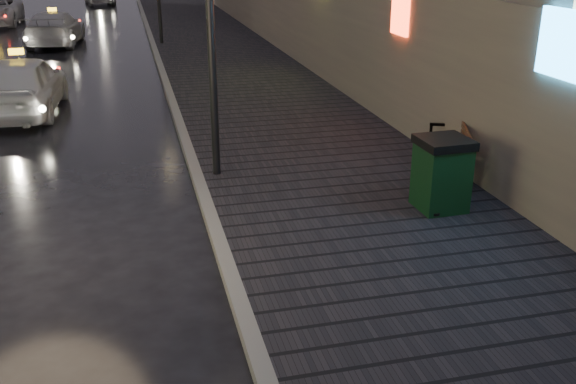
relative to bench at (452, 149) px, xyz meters
name	(u,v)px	position (x,y,z in m)	size (l,w,h in m)	color
sidewalk	(215,47)	(-2.02, 16.03, -0.55)	(4.60, 58.00, 0.15)	black
curb	(154,49)	(-4.42, 16.03, -0.55)	(0.20, 58.00, 0.15)	slate
bench	(452,149)	(0.00, 0.00, 0.00)	(1.26, 1.96, 0.95)	black
trash_bin	(442,173)	(-0.90, -1.40, 0.11)	(0.77, 0.77, 1.14)	black
taxi_near	(21,85)	(-8.07, 6.98, 0.11)	(1.74, 4.33, 1.48)	silver
taxi_mid	(54,28)	(-8.26, 18.46, 0.05)	(1.90, 4.67, 1.36)	#B9B9BF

